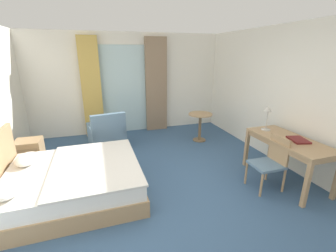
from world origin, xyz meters
TOP-DOWN VIEW (x-y plane):
  - ground at (0.00, 0.00)m, footprint 5.68×6.89m
  - wall_back at (0.00, 3.19)m, footprint 5.28×0.12m
  - wall_right at (2.58, 0.00)m, footprint 0.12×6.49m
  - balcony_glass_door at (-0.11, 3.11)m, footprint 1.24×0.02m
  - curtain_panel_left at (-0.95, 3.01)m, footprint 0.48×0.10m
  - curtain_panel_right at (0.73, 3.01)m, footprint 0.58×0.10m
  - bed at (-1.34, 0.29)m, footprint 1.99×1.75m
  - nightstand at (-2.18, 1.64)m, footprint 0.46×0.44m
  - writing_desk at (2.10, -0.32)m, footprint 0.65×1.40m
  - desk_chair at (1.69, -0.41)m, footprint 0.46×0.42m
  - desk_lamp at (2.02, 0.18)m, footprint 0.17×0.16m
  - closed_book at (2.17, -0.42)m, footprint 0.31×0.37m
  - armchair_by_window at (-0.70, 2.02)m, footprint 0.86×0.89m
  - round_cafe_table at (1.52, 1.82)m, footprint 0.58×0.58m

SIDE VIEW (x-z plane):
  - ground at x=0.00m, z-range -0.10..0.00m
  - nightstand at x=-2.18m, z-range 0.00..0.51m
  - bed at x=-1.34m, z-range -0.24..0.77m
  - armchair_by_window at x=-0.70m, z-range -0.10..0.77m
  - desk_chair at x=1.69m, z-range 0.04..0.90m
  - round_cafe_table at x=1.52m, z-range 0.16..0.85m
  - writing_desk at x=2.10m, z-range 0.29..1.05m
  - closed_book at x=2.17m, z-range 0.76..0.79m
  - desk_lamp at x=2.02m, z-range 0.86..1.32m
  - balcony_glass_door at x=-0.11m, z-range 0.00..2.30m
  - curtain_panel_left at x=-0.95m, z-range 0.00..2.50m
  - curtain_panel_right at x=0.73m, z-range 0.00..2.50m
  - wall_back at x=0.00m, z-range 0.00..2.61m
  - wall_right at x=2.58m, z-range 0.00..2.61m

